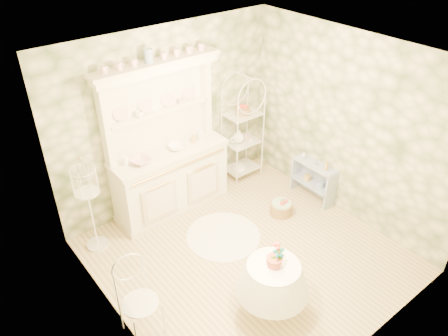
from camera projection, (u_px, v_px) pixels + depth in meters
floor at (247, 255)px, 5.88m from camera, size 3.60×3.60×0.00m
ceiling at (255, 60)px, 4.42m from camera, size 3.60×3.60×0.00m
wall_left at (111, 235)px, 4.21m from camera, size 3.60×3.60×0.00m
wall_right at (347, 128)px, 6.09m from camera, size 3.60×3.60×0.00m
wall_back at (168, 119)px, 6.33m from camera, size 3.60×3.60×0.00m
wall_front at (381, 256)px, 3.97m from camera, size 3.60×3.60×0.00m
kitchen_dresser at (168, 143)px, 6.16m from camera, size 1.87×0.61×2.29m
bakers_rack at (243, 125)px, 7.02m from camera, size 0.59×0.43×1.90m
side_shelf at (313, 180)px, 6.83m from camera, size 0.37×0.78×0.64m
round_table at (272, 289)px, 4.94m from camera, size 0.79×0.79×0.69m
cafe_chair at (141, 306)px, 4.66m from camera, size 0.43×0.43×0.82m
birdcage_stand at (89, 204)px, 5.65m from camera, size 0.35×0.35×1.46m
floor_basket at (281, 208)px, 6.59m from camera, size 0.32×0.32×0.19m
lace_rug at (223, 236)px, 6.20m from camera, size 1.18×1.18×0.01m
bowl_floral at (141, 162)px, 5.95m from camera, size 0.34×0.34×0.07m
bowl_white at (177, 149)px, 6.27m from camera, size 0.31×0.31×0.08m
cup_left at (140, 115)px, 5.84m from camera, size 0.14×0.14×0.09m
cup_right at (181, 102)px, 6.20m from camera, size 0.12×0.12×0.08m
potted_geranium at (278, 257)px, 4.66m from camera, size 0.17×0.14×0.27m
bottle_amber at (326, 166)px, 6.50m from camera, size 0.07×0.07×0.17m
bottle_blue at (316, 163)px, 6.63m from camera, size 0.06×0.06×0.09m
bottle_glass at (303, 156)px, 6.82m from camera, size 0.10×0.10×0.10m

